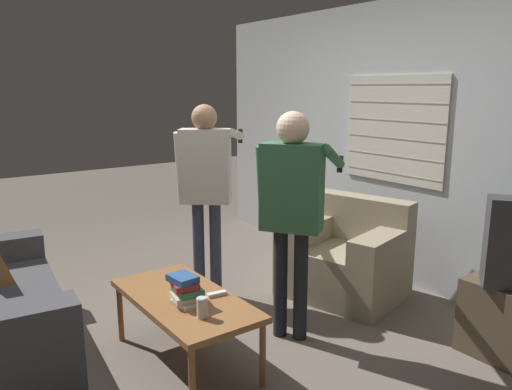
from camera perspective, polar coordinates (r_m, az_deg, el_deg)
The scene contains 9 objects.
ground_plane at distance 3.79m, azimuth -5.20°, elevation -15.92°, with size 16.00×16.00×0.00m, color #665B51.
wall_back at distance 4.73m, azimuth 16.10°, elevation 5.63°, with size 5.20×0.08×2.55m.
armchair_beige at distance 4.45m, azimuth 10.27°, elevation -6.99°, with size 1.11×0.98×0.84m.
coffee_table at distance 3.34m, azimuth -8.17°, elevation -12.12°, with size 1.13×0.56×0.46m.
person_left_standing at distance 4.22m, azimuth -5.75°, elevation 2.12°, with size 0.53×0.81×1.65m.
person_right_standing at distance 3.45m, azimuth 4.17°, elevation -0.31°, with size 0.51×0.82×1.63m.
book_stack at distance 3.19m, azimuth -8.05°, elevation -10.67°, with size 0.22×0.20×0.19m.
soda_can at distance 3.01m, azimuth -6.16°, elevation -12.69°, with size 0.07×0.07×0.13m.
spare_remote at distance 3.31m, azimuth -4.51°, elevation -11.22°, with size 0.06×0.13×0.02m.
Camera 1 is at (2.88, -1.70, 1.78)m, focal length 35.00 mm.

